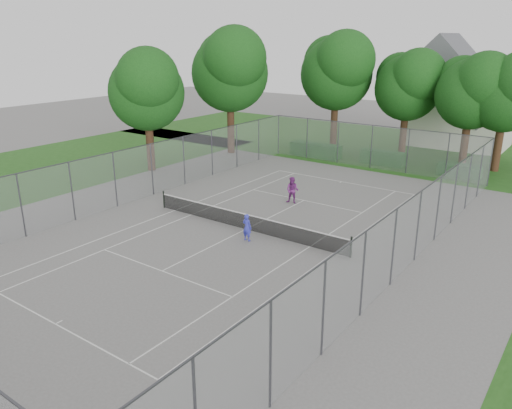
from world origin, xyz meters
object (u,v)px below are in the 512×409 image
Objects in this scene: girl_player at (247,227)px; woman_player at (292,190)px; tennis_net at (245,221)px; house at (464,102)px.

girl_player is 0.85× the size of woman_player.
tennis_net is at bearing -97.42° from woman_player.
tennis_net is 5.49m from woman_player.
woman_player reaches higher than tennis_net.
house is 25.49m from woman_player.
house is 7.12× the size of girl_player.
woman_player is (-1.34, 6.67, 0.13)m from girl_player.
house is at bearing -93.41° from girl_player.
house is 31.93m from girl_player.
tennis_net is 30.86m from house.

